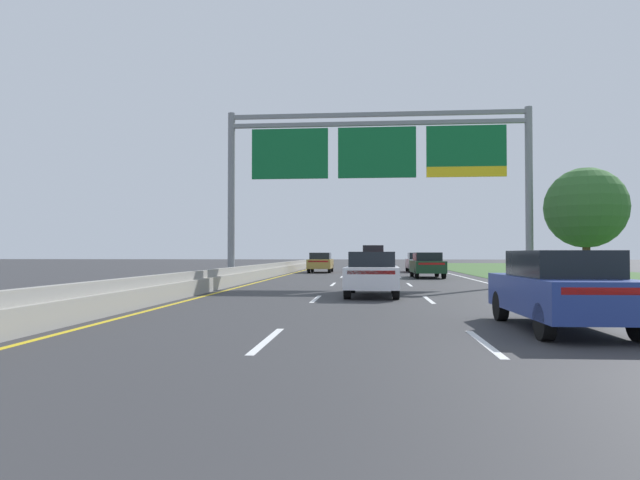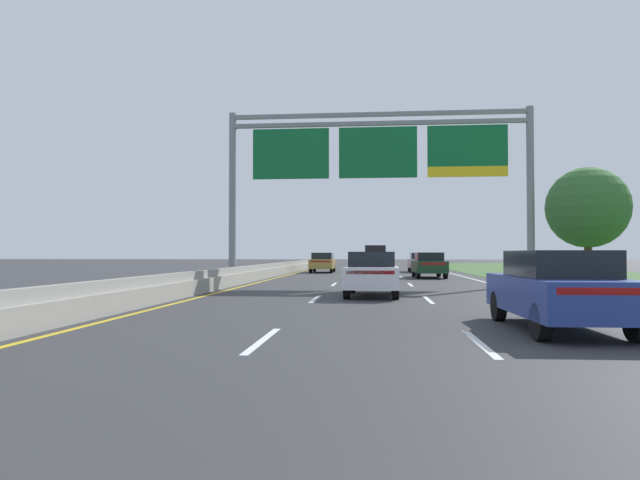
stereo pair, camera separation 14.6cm
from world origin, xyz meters
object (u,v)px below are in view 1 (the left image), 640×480
(car_darkgreen_right_lane_sedan, at_px, (427,265))
(overhead_sign_gantry, at_px, (377,160))
(pickup_truck_red, at_px, (373,259))
(car_silver_right_lane_sedan, at_px, (418,262))
(car_gold_left_lane_sedan, at_px, (321,262))
(roadside_tree_mid, at_px, (586,208))
(car_blue_right_lane_sedan, at_px, (561,288))
(car_white_centre_lane_sedan, at_px, (372,273))

(car_darkgreen_right_lane_sedan, bearing_deg, overhead_sign_gantry, 156.25)
(pickup_truck_red, distance_m, car_silver_right_lane_sedan, 3.87)
(pickup_truck_red, xyz_separation_m, car_gold_left_lane_sedan, (-4.19, -2.90, -0.26))
(overhead_sign_gantry, height_order, roadside_tree_mid, overhead_sign_gantry)
(pickup_truck_red, height_order, car_gold_left_lane_sedan, pickup_truck_red)
(overhead_sign_gantry, height_order, car_blue_right_lane_sedan, overhead_sign_gantry)
(car_silver_right_lane_sedan, height_order, car_white_centre_lane_sedan, same)
(pickup_truck_red, relative_size, car_darkgreen_right_lane_sedan, 1.23)
(car_silver_right_lane_sedan, bearing_deg, car_darkgreen_right_lane_sedan, 177.90)
(car_white_centre_lane_sedan, bearing_deg, car_blue_right_lane_sedan, -155.66)
(car_blue_right_lane_sedan, height_order, car_darkgreen_right_lane_sedan, same)
(overhead_sign_gantry, bearing_deg, roadside_tree_mid, 0.74)
(pickup_truck_red, relative_size, car_silver_right_lane_sedan, 1.24)
(car_gold_left_lane_sedan, bearing_deg, roadside_tree_mid, -139.86)
(overhead_sign_gantry, xyz_separation_m, car_silver_right_lane_sedan, (3.57, 18.47, -5.33))
(car_white_centre_lane_sedan, bearing_deg, overhead_sign_gantry, -0.59)
(car_blue_right_lane_sedan, distance_m, car_darkgreen_right_lane_sedan, 24.28)
(pickup_truck_red, bearing_deg, car_blue_right_lane_sedan, -175.87)
(pickup_truck_red, relative_size, car_gold_left_lane_sedan, 1.24)
(roadside_tree_mid, bearing_deg, car_gold_left_lane_sedan, 130.42)
(overhead_sign_gantry, height_order, pickup_truck_red, overhead_sign_gantry)
(car_darkgreen_right_lane_sedan, bearing_deg, car_silver_right_lane_sedan, -3.13)
(car_white_centre_lane_sedan, xyz_separation_m, roadside_tree_mid, (10.29, 7.98, 2.88))
(car_silver_right_lane_sedan, bearing_deg, car_blue_right_lane_sedan, 179.57)
(overhead_sign_gantry, distance_m, car_gold_left_lane_sedan, 18.20)
(car_gold_left_lane_sedan, xyz_separation_m, roadside_tree_mid, (14.26, -16.75, 2.88))
(car_silver_right_lane_sedan, height_order, car_darkgreen_right_lane_sedan, same)
(pickup_truck_red, bearing_deg, car_white_centre_lane_sedan, 178.24)
(car_gold_left_lane_sedan, height_order, roadside_tree_mid, roadside_tree_mid)
(car_silver_right_lane_sedan, relative_size, car_darkgreen_right_lane_sedan, 0.99)
(overhead_sign_gantry, xyz_separation_m, car_blue_right_lane_sedan, (3.41, -16.55, -5.33))
(car_gold_left_lane_sedan, relative_size, roadside_tree_mid, 0.78)
(car_white_centre_lane_sedan, bearing_deg, car_darkgreen_right_lane_sedan, -11.20)
(overhead_sign_gantry, distance_m, car_blue_right_lane_sedan, 17.71)
(car_white_centre_lane_sedan, distance_m, roadside_tree_mid, 13.33)
(car_silver_right_lane_sedan, xyz_separation_m, car_blue_right_lane_sedan, (-0.16, -35.01, 0.00))
(overhead_sign_gantry, bearing_deg, car_darkgreen_right_lane_sedan, 67.46)
(car_blue_right_lane_sedan, distance_m, car_white_centre_lane_sedan, 9.44)
(overhead_sign_gantry, relative_size, car_blue_right_lane_sedan, 3.39)
(car_gold_left_lane_sedan, bearing_deg, pickup_truck_red, -55.57)
(overhead_sign_gantry, relative_size, car_darkgreen_right_lane_sedan, 3.39)
(overhead_sign_gantry, bearing_deg, car_silver_right_lane_sedan, 79.06)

